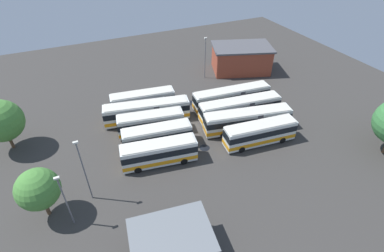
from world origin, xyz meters
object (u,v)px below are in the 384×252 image
Objects in this scene: lamp_post_mid_lot at (65,199)px; depot_building at (241,58)px; bus_row1_slot2 at (151,123)px; tree_northeast at (38,189)px; lamp_post_near_entrance at (205,57)px; bus_row0_slot1 at (232,97)px; bus_row0_slot2 at (240,108)px; bus_row0_slot4 at (260,133)px; tree_north_edge at (1,121)px; maintenance_shelter at (171,235)px; bus_row1_slot0 at (143,101)px; bus_row1_slot1 at (147,111)px; bus_row1_slot3 at (157,136)px; lamp_post_by_building at (84,169)px; bus_row1_slot4 at (159,153)px; bus_row0_slot3 at (248,120)px.

depot_building is at bearing -146.00° from lamp_post_mid_lot.
tree_northeast reaches higher than bus_row1_slot2.
lamp_post_near_entrance is (-29.45, -25.79, 0.67)m from lamp_post_mid_lot.
lamp_post_mid_lot reaches higher than bus_row0_slot1.
depot_building is (-24.96, -13.48, 0.91)m from bus_row1_slot2.
bus_row0_slot2 and bus_row0_slot4 have the same top height.
tree_north_edge is at bearing -22.67° from bus_row0_slot4.
tree_north_edge reaches higher than maintenance_shelter.
bus_row1_slot0 is at bearing 15.42° from depot_building.
bus_row1_slot1 is 7.00m from bus_row1_slot3.
bus_row1_slot1 is 26.53m from depot_building.
lamp_post_by_building is 1.14× the size of tree_north_edge.
bus_row1_slot3 is 1.41× the size of lamp_post_mid_lot.
bus_row1_slot4 is 33.24m from depot_building.
bus_row1_slot1 is at bearing -20.66° from bus_row0_slot2.
bus_row1_slot3 is at bearing -21.25° from bus_row0_slot4.
bus_row1_slot1 is 21.10m from tree_northeast.
bus_row0_slot4 is 1.09× the size of bus_row1_slot3.
bus_row1_slot4 is at bearing 50.05° from lamp_post_near_entrance.
bus_row1_slot0 and bus_row1_slot2 have the same top height.
bus_row1_slot3 is 16.99m from tree_northeast.
lamp_post_mid_lot reaches higher than bus_row1_slot1.
lamp_post_near_entrance is at bearing -92.70° from bus_row0_slot1.
lamp_post_mid_lot is at bearing 53.67° from bus_row1_slot0.
bus_row1_slot4 is at bearing 81.24° from bus_row1_slot2.
bus_row0_slot4 is at bearing -148.27° from maintenance_shelter.
lamp_post_by_building reaches higher than depot_building.
bus_row1_slot1 is at bearing 85.02° from bus_row1_slot0.
lamp_post_by_building is (25.84, 7.41, 3.05)m from bus_row0_slot2.
bus_row1_slot0 is 1.29× the size of maintenance_shelter.
bus_row1_slot3 is (0.97, 10.46, -0.00)m from bus_row1_slot0.
bus_row0_slot3 is 30.50m from tree_northeast.
lamp_post_by_building is (24.90, 0.37, 3.05)m from bus_row0_slot4.
lamp_post_mid_lot is (38.26, 25.81, 1.30)m from depot_building.
bus_row0_slot1 is 1.63× the size of maintenance_shelter.
bus_row0_slot4 is 21.91m from maintenance_shelter.
bus_row0_slot4 is (1.50, 10.70, -0.00)m from bus_row0_slot1.
lamp_post_by_building reaches higher than bus_row0_slot2.
bus_row1_slot1 is 1.37× the size of bus_row1_slot3.
maintenance_shelter is (4.95, 24.01, 1.71)m from bus_row1_slot1.
bus_row0_slot4 is 15.33m from bus_row1_slot3.
bus_row0_slot2 and bus_row1_slot4 have the same top height.
lamp_post_mid_lot is 18.68m from tree_north_edge.
bus_row1_slot3 is (15.23, 1.48, -0.00)m from bus_row0_slot2.
bus_row1_slot4 is at bearing 27.33° from bus_row0_slot1.
maintenance_shelter is at bearing 77.78° from bus_row1_slot2.
bus_row0_slot2 is 31.89m from tree_northeast.
bus_row1_slot2 is 18.27m from lamp_post_mid_lot.
bus_row1_slot3 is 23.85m from lamp_post_near_entrance.
bus_row0_slot3 is 2.14× the size of tree_northeast.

